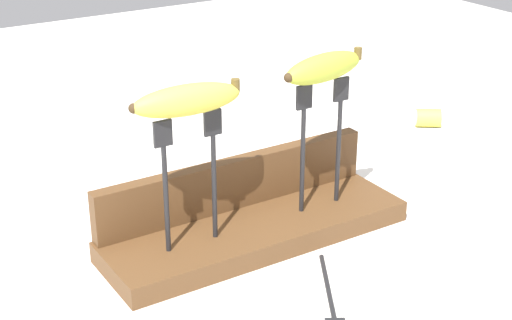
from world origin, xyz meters
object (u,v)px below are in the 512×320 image
object	(u,v)px
banana_raised_left	(187,100)
fork_fallen_near	(331,302)
banana_chunk_far	(428,118)
fork_stand_left	(190,169)
fork_stand_right	(321,134)
banana_raised_right	(324,68)

from	to	relation	value
banana_raised_left	fork_fallen_near	size ratio (longest dim) A/B	0.90
fork_fallen_near	banana_chunk_far	distance (m)	0.69
fork_stand_left	fork_stand_right	world-z (taller)	fork_stand_right
fork_stand_left	fork_stand_right	bearing A→B (deg)	0.00
banana_raised_right	banana_chunk_far	size ratio (longest dim) A/B	2.50
fork_stand_left	banana_raised_right	bearing A→B (deg)	-0.00
fork_stand_left	banana_chunk_far	world-z (taller)	fork_stand_left
fork_stand_right	banana_raised_left	size ratio (longest dim) A/B	1.28
fork_stand_right	banana_raised_right	distance (m)	0.10
banana_raised_left	banana_chunk_far	size ratio (longest dim) A/B	2.54
banana_raised_left	banana_raised_right	distance (m)	0.22
banana_raised_right	banana_chunk_far	distance (m)	0.55
fork_stand_right	fork_fallen_near	size ratio (longest dim) A/B	1.15
fork_stand_right	banana_raised_left	distance (m)	0.24
banana_raised_left	fork_fallen_near	xyz separation A→B (m)	(0.10, -0.19, -0.24)
banana_chunk_far	banana_raised_right	bearing A→B (deg)	-153.37
banana_raised_left	fork_fallen_near	bearing A→B (deg)	-61.50
fork_stand_right	banana_raised_right	xyz separation A→B (m)	(-0.00, -0.00, 0.10)
banana_raised_right	banana_chunk_far	xyz separation A→B (m)	(0.44, 0.22, -0.24)
fork_stand_left	banana_raised_right	world-z (taller)	banana_raised_right
fork_stand_right	banana_chunk_far	size ratio (longest dim) A/B	3.25
banana_raised_left	banana_raised_right	size ratio (longest dim) A/B	1.01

